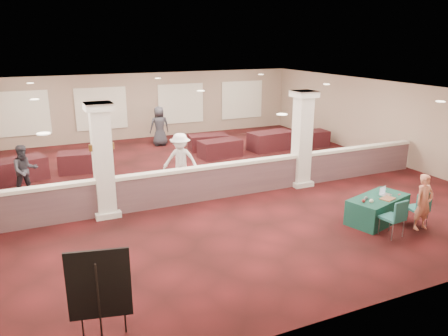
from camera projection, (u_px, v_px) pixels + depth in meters
name	position (u px, v px, depth m)	size (l,w,h in m)	color
ground	(202.00, 184.00, 15.10)	(16.00, 16.00, 0.00)	#411012
wall_back	(142.00, 106.00, 21.62)	(16.00, 0.04, 3.20)	gray
wall_front	(369.00, 230.00, 7.65)	(16.00, 0.04, 3.20)	gray
wall_right	(384.00, 121.00, 17.80)	(0.04, 16.00, 3.20)	gray
ceiling	(201.00, 90.00, 14.18)	(16.00, 16.00, 0.02)	white
partition_wall	(220.00, 180.00, 13.62)	(15.60, 0.28, 1.10)	#52373F
column_left	(103.00, 160.00, 11.93)	(0.72, 0.72, 3.20)	silver
column_right	(302.00, 138.00, 14.50)	(0.72, 0.72, 3.20)	silver
sconce_left	(91.00, 148.00, 11.72)	(0.12, 0.12, 0.18)	brown
sconce_right	(112.00, 146.00, 11.94)	(0.12, 0.12, 0.18)	brown
near_table	(377.00, 209.00, 11.92)	(1.80, 0.90, 0.69)	#0E3530
conf_chair_main	(420.00, 206.00, 11.53)	(0.53, 0.54, 0.97)	#21615F
conf_chair_side	(396.00, 215.00, 10.88)	(0.55, 0.56, 1.00)	#21615F
easel_board	(99.00, 285.00, 6.90)	(0.98, 0.57, 1.70)	black
woman	(424.00, 202.00, 11.32)	(0.54, 0.36, 1.49)	#F09068
far_table_front_left	(16.00, 170.00, 15.23)	(1.97, 0.99, 0.80)	black
far_table_front_center	(220.00, 148.00, 18.40)	(1.77, 0.89, 0.72)	black
far_table_front_right	(309.00, 139.00, 20.18)	(1.77, 0.88, 0.72)	black
far_table_back_left	(84.00, 162.00, 16.40)	(1.83, 0.92, 0.74)	black
far_table_back_center	(208.00, 142.00, 19.55)	(1.69, 0.85, 0.69)	black
far_table_back_right	(271.00, 141.00, 19.59)	(2.00, 1.00, 0.81)	black
attendee_a	(25.00, 171.00, 13.74)	(0.79, 0.44, 1.65)	black
attendee_b	(181.00, 160.00, 14.53)	(1.18, 0.54, 1.84)	silver
attendee_c	(298.00, 126.00, 20.90)	(0.92, 0.44, 1.56)	black
attendee_d	(159.00, 126.00, 20.20)	(0.90, 0.49, 1.83)	black
laptop_base	(386.00, 195.00, 11.96)	(0.31, 0.22, 0.02)	silver
laptop_screen	(382.00, 190.00, 12.01)	(0.31, 0.01, 0.21)	silver
screen_glow	(383.00, 191.00, 12.01)	(0.28, 0.00, 0.18)	silver
knitting	(388.00, 199.00, 11.67)	(0.38, 0.28, 0.03)	#B2521C
yarn_cream	(371.00, 201.00, 11.41)	(0.10, 0.10, 0.10)	#F1E4C7
yarn_red	(364.00, 201.00, 11.42)	(0.09, 0.09, 0.09)	maroon
yarn_grey	(366.00, 198.00, 11.62)	(0.10, 0.10, 0.10)	#56555B
scissors	(399.00, 194.00, 12.01)	(0.11, 0.03, 0.01)	red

